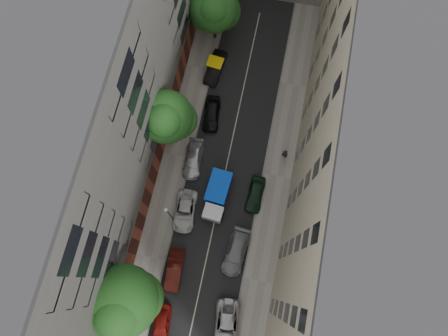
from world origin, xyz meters
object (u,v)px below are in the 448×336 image
(car_left_2, at_px, (185,211))
(car_left_5, at_px, (215,67))
(lamp_post, at_px, (169,213))
(car_left_0, at_px, (161,326))
(car_right_2, at_px, (255,194))
(car_left_4, at_px, (212,114))
(car_right_0, at_px, (227,326))
(car_left_1, at_px, (175,270))
(tree_near, at_px, (124,303))
(tarp_truck, at_px, (217,195))
(tree_mid, at_px, (167,119))
(pedestrian, at_px, (285,154))
(car_left_3, at_px, (193,159))
(car_right_1, at_px, (236,252))
(tree_far, at_px, (215,10))

(car_left_2, bearing_deg, car_left_5, 87.06)
(lamp_post, bearing_deg, car_left_0, -82.19)
(car_right_2, bearing_deg, car_left_4, 130.82)
(car_right_0, bearing_deg, car_left_1, 139.55)
(car_left_0, bearing_deg, tree_near, 138.89)
(tarp_truck, bearing_deg, car_left_5, 107.45)
(tree_mid, relative_size, pedestrian, 5.16)
(car_left_0, xyz_separation_m, tree_near, (-2.74, 1.85, 5.96))
(car_left_0, xyz_separation_m, car_left_3, (-0.80, 16.78, -0.05))
(car_left_5, relative_size, car_right_2, 1.11)
(tarp_truck, height_order, pedestrian, tarp_truck)
(tarp_truck, xyz_separation_m, car_left_4, (-2.56, 8.95, -0.58))
(car_left_5, height_order, tree_mid, tree_mid)
(car_left_2, relative_size, lamp_post, 0.80)
(car_left_4, height_order, pedestrian, pedestrian)
(tarp_truck, distance_m, tree_near, 13.76)
(car_left_4, distance_m, car_left_5, 5.74)
(tarp_truck, height_order, car_left_0, tarp_truck)
(car_right_1, xyz_separation_m, lamp_post, (-7.00, 2.00, 3.03))
(car_left_2, relative_size, car_right_1, 0.94)
(car_left_3, distance_m, tree_far, 16.09)
(car_left_2, xyz_separation_m, car_right_0, (6.46, -9.95, 0.07))
(car_left_1, distance_m, tree_far, 27.35)
(car_left_5, bearing_deg, pedestrian, -36.41)
(pedestrian, bearing_deg, car_left_5, -19.12)
(car_right_1, relative_size, lamp_post, 0.85)
(tarp_truck, xyz_separation_m, pedestrian, (6.08, 5.91, -0.24))
(tree_near, bearing_deg, car_right_1, 37.29)
(car_left_5, distance_m, car_right_1, 20.81)
(car_left_2, height_order, car_left_3, car_left_3)
(car_left_5, xyz_separation_m, tree_mid, (-2.46, -9.53, 5.81))
(car_right_2, bearing_deg, tree_mid, 159.03)
(car_left_0, height_order, tree_mid, tree_mid)
(tarp_truck, height_order, car_left_1, tarp_truck)
(car_left_5, xyz_separation_m, tree_near, (-1.94, -26.15, 5.92))
(car_right_1, xyz_separation_m, pedestrian, (3.04, 11.08, 0.36))
(tarp_truck, distance_m, lamp_post, 5.62)
(car_left_3, distance_m, tree_mid, 6.61)
(car_left_0, xyz_separation_m, car_left_5, (-0.80, 28.00, 0.03))
(lamp_post, relative_size, pedestrian, 3.13)
(pedestrian, bearing_deg, car_left_3, 38.45)
(car_left_3, bearing_deg, lamp_post, -98.70)
(car_left_2, distance_m, car_right_1, 6.68)
(car_left_1, height_order, car_right_2, car_left_1)
(car_left_1, bearing_deg, car_left_4, 86.22)
(car_left_0, height_order, car_right_2, car_left_0)
(lamp_post, bearing_deg, pedestrian, 42.13)
(tree_mid, distance_m, pedestrian, 13.13)
(car_left_2, distance_m, tree_mid, 9.81)
(car_left_0, distance_m, car_right_2, 15.76)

